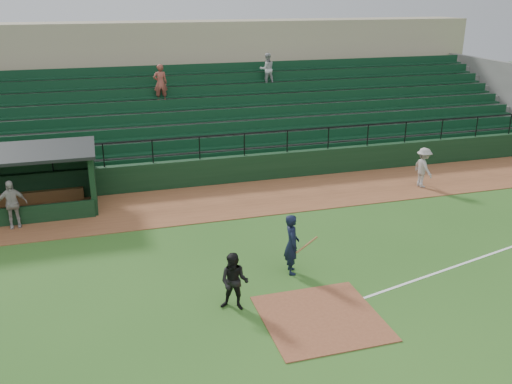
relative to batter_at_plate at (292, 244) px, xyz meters
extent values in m
plane|color=#2B581C|center=(-0.11, -1.58, -0.93)|extent=(90.00, 90.00, 0.00)
cube|color=brown|center=(-0.11, 6.42, -0.92)|extent=(40.00, 4.00, 0.03)
cube|color=brown|center=(-0.11, -2.58, -0.92)|extent=(3.00, 3.00, 0.03)
cube|color=black|center=(-0.11, 8.62, -0.33)|extent=(36.00, 0.35, 1.20)
cylinder|color=black|center=(-0.11, 8.62, 1.27)|extent=(36.00, 0.06, 0.06)
cube|color=slate|center=(-0.11, 13.52, 0.87)|extent=(36.00, 9.00, 3.60)
cube|color=#0E341D|center=(-0.11, 13.02, 1.32)|extent=(34.56, 8.00, 4.05)
cube|color=slate|center=(17.89, 13.57, 1.17)|extent=(0.35, 9.50, 4.20)
cube|color=tan|center=(-0.11, 20.02, 2.27)|extent=(38.00, 3.00, 6.40)
cube|color=slate|center=(-0.11, 18.02, 2.77)|extent=(36.00, 2.00, 0.20)
imported|color=#BDBDBD|center=(4.03, 15.32, 3.09)|extent=(0.85, 0.66, 1.74)
imported|color=#984437|center=(-1.96, 14.32, 2.73)|extent=(0.70, 0.46, 1.92)
cube|color=black|center=(-5.61, 7.52, 0.22)|extent=(0.20, 2.60, 2.30)
imported|color=black|center=(0.00, 0.00, 0.00)|extent=(0.55, 0.74, 1.87)
cylinder|color=olive|center=(0.40, -0.20, 0.02)|extent=(0.79, 0.34, 0.35)
imported|color=black|center=(-2.15, -1.49, -0.13)|extent=(0.98, 0.90, 1.61)
imported|color=#A09A95|center=(8.07, 5.65, -0.04)|extent=(0.67, 1.14, 1.74)
imported|color=#A8A29D|center=(-8.41, 5.95, -0.02)|extent=(1.09, 0.58, 1.76)
camera|label=1|loc=(-5.18, -13.79, 7.01)|focal=38.26mm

